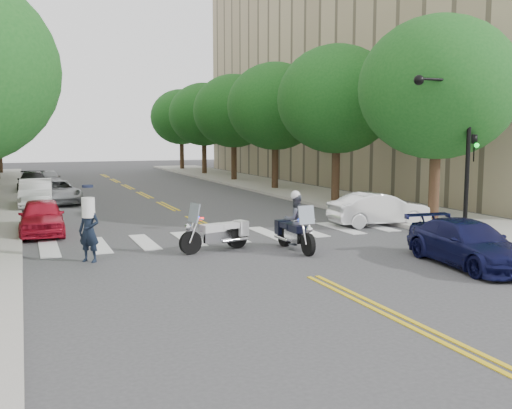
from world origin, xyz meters
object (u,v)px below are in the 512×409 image
motorcycle_parked (220,233)px  sedan_blue (468,243)px  officer_standing (89,231)px  convertible (379,209)px  motorcycle_police (294,224)px

motorcycle_parked → sedan_blue: bearing=-142.6°
officer_standing → convertible: officer_standing is taller
motorcycle_police → sedan_blue: bearing=132.7°
motorcycle_parked → officer_standing: officer_standing is taller
motorcycle_police → convertible: bearing=-149.7°
motorcycle_parked → convertible: motorcycle_parked is taller
motorcycle_police → motorcycle_parked: size_ratio=0.98×
sedan_blue → motorcycle_parked: bearing=146.7°
motorcycle_police → motorcycle_parked: (-2.20, 0.88, -0.30)m
motorcycle_police → convertible: size_ratio=0.58×
motorcycle_police → sedan_blue: motorcycle_police is taller
motorcycle_police → officer_standing: 6.29m
motorcycle_parked → sedan_blue: size_ratio=0.56×
convertible → motorcycle_parked: bearing=112.2°
convertible → motorcycle_police: bearing=125.8°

